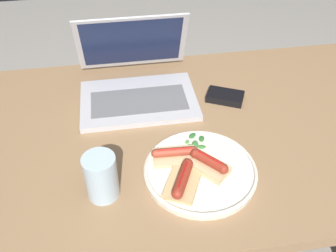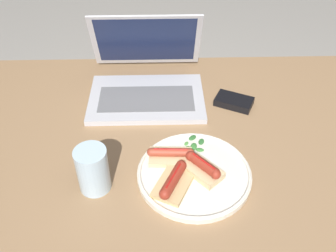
{
  "view_description": "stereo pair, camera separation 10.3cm",
  "coord_description": "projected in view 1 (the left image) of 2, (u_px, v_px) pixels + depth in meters",
  "views": [
    {
      "loc": [
        -0.21,
        -0.82,
        1.49
      ],
      "look_at": [
        -0.09,
        -0.05,
        0.82
      ],
      "focal_mm": 40.0,
      "sensor_mm": 36.0,
      "label": 1
    },
    {
      "loc": [
        -0.11,
        -0.82,
        1.49
      ],
      "look_at": [
        -0.09,
        -0.05,
        0.82
      ],
      "focal_mm": 40.0,
      "sensor_mm": 36.0,
      "label": 2
    }
  ],
  "objects": [
    {
      "name": "sausage_toast_left",
      "position": [
        209.0,
        165.0,
        0.95
      ],
      "size": [
        0.11,
        0.11,
        0.05
      ],
      "rotation": [
        0.0,
        0.0,
        5.45
      ],
      "color": "#D6B784",
      "rests_on": "plate"
    },
    {
      "name": "laptop",
      "position": [
        137.0,
        83.0,
        1.22
      ],
      "size": [
        0.37,
        0.34,
        0.24
      ],
      "color": "#B7B7BC",
      "rests_on": "desk"
    },
    {
      "name": "sausage_toast_right",
      "position": [
        183.0,
        181.0,
        0.92
      ],
      "size": [
        0.12,
        0.13,
        0.04
      ],
      "rotation": [
        0.0,
        0.0,
        1.12
      ],
      "color": "tan",
      "rests_on": "plate"
    },
    {
      "name": "desk",
      "position": [
        193.0,
        143.0,
        1.16
      ],
      "size": [
        1.43,
        0.83,
        0.76
      ],
      "color": "#93704C",
      "rests_on": "ground_plane"
    },
    {
      "name": "sausage_toast_middle",
      "position": [
        175.0,
        155.0,
        0.99
      ],
      "size": [
        0.13,
        0.07,
        0.04
      ],
      "rotation": [
        0.0,
        0.0,
        3.09
      ],
      "color": "#D6B784",
      "rests_on": "plate"
    },
    {
      "name": "plate",
      "position": [
        200.0,
        170.0,
        0.97
      ],
      "size": [
        0.29,
        0.29,
        0.02
      ],
      "color": "silver",
      "rests_on": "desk"
    },
    {
      "name": "salad_pile",
      "position": [
        195.0,
        142.0,
        1.04
      ],
      "size": [
        0.06,
        0.07,
        0.01
      ],
      "color": "#2D662D",
      "rests_on": "plate"
    },
    {
      "name": "drinking_glass",
      "position": [
        101.0,
        177.0,
        0.89
      ],
      "size": [
        0.08,
        0.08,
        0.12
      ],
      "color": "silver",
      "rests_on": "desk"
    },
    {
      "name": "external_drive",
      "position": [
        225.0,
        97.0,
        1.21
      ],
      "size": [
        0.13,
        0.11,
        0.02
      ],
      "rotation": [
        0.0,
        0.0,
        -0.45
      ],
      "color": "black",
      "rests_on": "desk"
    }
  ]
}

